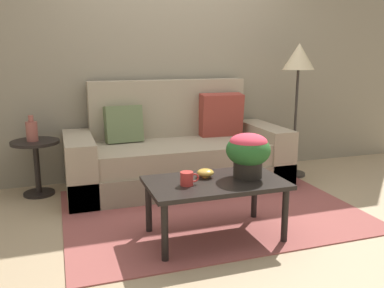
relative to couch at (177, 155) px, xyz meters
The scene contains 11 objects.
ground_plane 0.82m from the couch, 84.75° to the right, with size 14.00×14.00×0.00m, color tan.
wall_back 1.25m from the couch, 82.04° to the left, with size 6.40×0.12×2.94m, color gray.
area_rug 0.86m from the couch, 85.06° to the right, with size 2.53×1.85×0.01m, color #994C47.
couch is the anchor object (origin of this frame).
coffee_table 1.32m from the couch, 94.22° to the right, with size 1.02×0.60×0.45m.
side_table 1.40m from the couch, behind, with size 0.46×0.46×0.55m.
floor_lamp 1.64m from the couch, ahead, with size 0.34×0.34×1.48m.
potted_plant 1.36m from the couch, 82.64° to the right, with size 0.34×0.34×0.34m.
coffee_mug 1.40m from the couch, 103.59° to the right, with size 0.14×0.09×0.10m.
snack_bowl 1.23m from the couch, 96.44° to the right, with size 0.13×0.13×0.07m.
table_vase 1.46m from the couch, behind, with size 0.11×0.11×0.25m.
Camera 1 is at (-1.25, -3.26, 1.37)m, focal length 38.20 mm.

